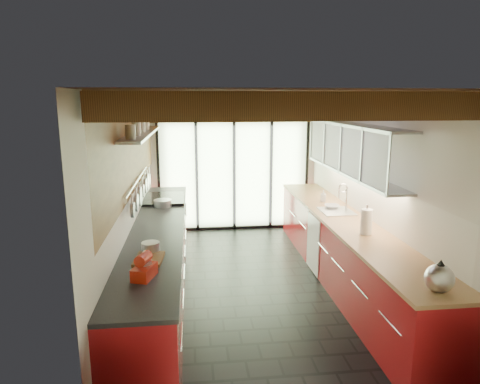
{
  "coord_description": "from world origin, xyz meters",
  "views": [
    {
      "loc": [
        -0.81,
        -5.45,
        2.53
      ],
      "look_at": [
        -0.15,
        0.4,
        1.25
      ],
      "focal_mm": 32.0,
      "sensor_mm": 36.0,
      "label": 1
    }
  ],
  "objects_px": {
    "kettle": "(439,277)",
    "soap_bottle": "(323,196)",
    "bowl": "(332,207)",
    "stand_mixer": "(144,268)",
    "paper_towel": "(366,222)"
  },
  "relations": [
    {
      "from": "kettle",
      "to": "soap_bottle",
      "type": "xyz_separation_m",
      "value": [
        0.0,
        3.28,
        -0.04
      ]
    },
    {
      "from": "kettle",
      "to": "bowl",
      "type": "relative_size",
      "value": 1.54
    },
    {
      "from": "paper_towel",
      "to": "bowl",
      "type": "bearing_deg",
      "value": 90.0
    },
    {
      "from": "stand_mixer",
      "to": "paper_towel",
      "type": "distance_m",
      "value": 2.73
    },
    {
      "from": "stand_mixer",
      "to": "bowl",
      "type": "height_order",
      "value": "stand_mixer"
    },
    {
      "from": "stand_mixer",
      "to": "soap_bottle",
      "type": "height_order",
      "value": "stand_mixer"
    },
    {
      "from": "kettle",
      "to": "paper_towel",
      "type": "distance_m",
      "value": 1.57
    },
    {
      "from": "kettle",
      "to": "bowl",
      "type": "height_order",
      "value": "kettle"
    },
    {
      "from": "stand_mixer",
      "to": "kettle",
      "type": "bearing_deg",
      "value": -12.47
    },
    {
      "from": "paper_towel",
      "to": "kettle",
      "type": "bearing_deg",
      "value": -90.0
    },
    {
      "from": "stand_mixer",
      "to": "paper_towel",
      "type": "relative_size",
      "value": 0.83
    },
    {
      "from": "stand_mixer",
      "to": "paper_towel",
      "type": "bearing_deg",
      "value": 21.63
    },
    {
      "from": "stand_mixer",
      "to": "soap_bottle",
      "type": "xyz_separation_m",
      "value": [
        2.54,
        2.72,
        -0.01
      ]
    },
    {
      "from": "kettle",
      "to": "soap_bottle",
      "type": "distance_m",
      "value": 3.28
    },
    {
      "from": "kettle",
      "to": "soap_bottle",
      "type": "bearing_deg",
      "value": 90.0
    }
  ]
}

